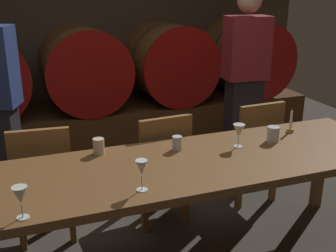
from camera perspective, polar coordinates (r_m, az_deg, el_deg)
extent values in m
cube|color=#473A2D|center=(5.09, -12.81, 14.30)|extent=(5.70, 0.24, 2.81)
cube|color=#4C2D16|center=(4.79, -10.85, -0.15)|extent=(5.13, 0.90, 0.48)
cylinder|color=brown|center=(4.61, -11.35, 7.76)|extent=(0.86, 0.86, 0.86)
cylinder|color=maroon|center=(4.18, -10.31, 6.68)|extent=(0.88, 0.03, 0.88)
cylinder|color=maroon|center=(5.05, -12.22, 8.66)|extent=(0.88, 0.03, 0.88)
cylinder|color=#2D2D33|center=(4.61, -11.35, 7.76)|extent=(0.87, 0.04, 0.87)
cylinder|color=brown|center=(4.86, 0.08, 8.69)|extent=(0.86, 0.86, 0.86)
cylinder|color=maroon|center=(4.45, 2.12, 7.71)|extent=(0.88, 0.03, 0.88)
cylinder|color=maroon|center=(5.27, -1.65, 9.51)|extent=(0.88, 0.03, 0.88)
cylinder|color=#2D2D33|center=(4.86, 0.08, 8.69)|extent=(0.87, 0.04, 0.87)
cylinder|color=brown|center=(5.28, 10.27, 9.23)|extent=(0.86, 0.86, 0.86)
cylinder|color=#9E1411|center=(4.91, 12.92, 8.32)|extent=(0.88, 0.03, 0.88)
cylinder|color=#9E1411|center=(5.66, 7.97, 10.00)|extent=(0.88, 0.03, 0.88)
cylinder|color=#2D2D33|center=(5.28, 10.27, 9.23)|extent=(0.87, 0.04, 0.87)
cube|color=brown|center=(2.59, 3.56, -5.20)|extent=(2.71, 0.80, 0.05)
cube|color=brown|center=(3.66, 19.82, -5.31)|extent=(0.07, 0.07, 0.70)
cube|color=brown|center=(3.17, -16.48, -6.92)|extent=(0.44, 0.44, 0.04)
cube|color=brown|center=(2.92, -16.93, -4.36)|extent=(0.40, 0.08, 0.42)
cube|color=brown|center=(3.42, -13.22, -8.93)|extent=(0.05, 0.05, 0.42)
cube|color=brown|center=(3.44, -18.95, -9.38)|extent=(0.05, 0.05, 0.42)
cube|color=brown|center=(3.13, -12.93, -11.79)|extent=(0.05, 0.05, 0.42)
cube|color=brown|center=(3.14, -19.27, -12.27)|extent=(0.05, 0.05, 0.42)
cube|color=brown|center=(3.27, -1.59, -5.32)|extent=(0.43, 0.43, 0.04)
cube|color=brown|center=(3.02, -0.28, -2.63)|extent=(0.40, 0.07, 0.42)
cube|color=brown|center=(3.57, -0.11, -7.19)|extent=(0.05, 0.05, 0.42)
cube|color=brown|center=(3.45, -5.30, -8.21)|extent=(0.05, 0.05, 0.42)
cube|color=brown|center=(3.29, 2.39, -9.57)|extent=(0.05, 0.05, 0.42)
cube|color=brown|center=(3.17, -3.19, -10.79)|extent=(0.05, 0.05, 0.42)
cube|color=brown|center=(3.64, 10.64, -3.01)|extent=(0.42, 0.42, 0.04)
cube|color=brown|center=(3.42, 12.53, -0.47)|extent=(0.40, 0.06, 0.42)
cube|color=brown|center=(3.95, 11.15, -4.88)|extent=(0.05, 0.05, 0.42)
cube|color=brown|center=(3.78, 6.85, -5.76)|extent=(0.05, 0.05, 0.42)
cube|color=brown|center=(3.70, 14.09, -6.79)|extent=(0.05, 0.05, 0.42)
cube|color=brown|center=(3.52, 9.61, -7.86)|extent=(0.05, 0.05, 0.42)
cube|color=black|center=(3.64, -21.64, -4.09)|extent=(0.35, 0.30, 0.88)
cube|color=black|center=(4.04, 9.97, -0.24)|extent=(0.32, 0.23, 0.95)
cube|color=maroon|center=(3.86, 10.61, 10.35)|extent=(0.40, 0.27, 0.56)
sphere|color=#D8A884|center=(3.82, 10.99, 16.34)|extent=(0.21, 0.21, 0.21)
cylinder|color=olive|center=(3.18, 16.22, -0.57)|extent=(0.05, 0.05, 0.02)
cylinder|color=#EDE5CC|center=(3.15, 16.35, 0.76)|extent=(0.02, 0.02, 0.13)
cone|color=yellow|center=(3.13, 16.48, 2.11)|extent=(0.01, 0.01, 0.02)
cylinder|color=silver|center=(2.10, -19.06, -11.63)|extent=(0.06, 0.06, 0.00)
cylinder|color=silver|center=(2.09, -19.16, -10.76)|extent=(0.01, 0.01, 0.07)
cone|color=silver|center=(2.05, -19.40, -8.87)|extent=(0.07, 0.07, 0.09)
cylinder|color=white|center=(2.23, -3.55, -8.62)|extent=(0.06, 0.06, 0.00)
cylinder|color=white|center=(2.21, -3.57, -7.63)|extent=(0.01, 0.01, 0.08)
cone|color=white|center=(2.18, -3.62, -5.68)|extent=(0.06, 0.06, 0.08)
cylinder|color=white|center=(2.83, 9.46, -2.74)|extent=(0.06, 0.06, 0.00)
cylinder|color=white|center=(2.81, 9.50, -2.08)|extent=(0.01, 0.01, 0.07)
cone|color=white|center=(2.79, 9.58, -0.63)|extent=(0.08, 0.08, 0.09)
cylinder|color=beige|center=(2.70, -9.38, -2.71)|extent=(0.07, 0.07, 0.10)
cylinder|color=silver|center=(2.72, 1.24, -2.32)|extent=(0.06, 0.06, 0.09)
cylinder|color=silver|center=(2.95, 14.06, -1.07)|extent=(0.08, 0.08, 0.10)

